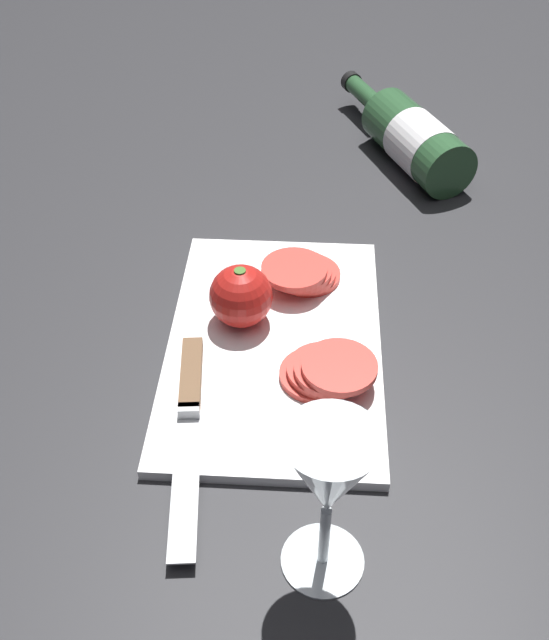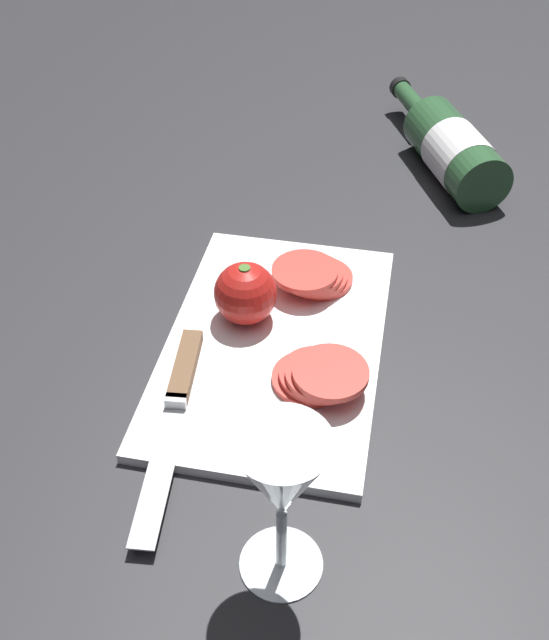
% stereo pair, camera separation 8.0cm
% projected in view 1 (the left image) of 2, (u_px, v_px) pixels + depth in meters
% --- Properties ---
extents(ground_plane, '(3.00, 3.00, 0.00)m').
position_uv_depth(ground_plane, '(235.00, 382.00, 0.79)').
color(ground_plane, '#28282B').
extents(cutting_board, '(0.37, 0.23, 0.01)m').
position_uv_depth(cutting_board, '(275.00, 344.00, 0.83)').
color(cutting_board, white).
rests_on(cutting_board, ground_plane).
extents(wine_bottle, '(0.31, 0.19, 0.08)m').
position_uv_depth(wine_bottle, '(413.00, 138.00, 1.10)').
color(wine_bottle, '#2D5633').
rests_on(wine_bottle, ground_plane).
extents(wine_glass, '(0.07, 0.07, 0.16)m').
position_uv_depth(wine_glass, '(329.00, 481.00, 0.56)').
color(wine_glass, silver).
rests_on(wine_glass, ground_plane).
extents(whole_tomato, '(0.07, 0.07, 0.07)m').
position_uv_depth(whole_tomato, '(244.00, 296.00, 0.82)').
color(whole_tomato, red).
rests_on(whole_tomato, cutting_board).
extents(knife, '(0.26, 0.05, 0.01)m').
position_uv_depth(knife, '(190.00, 397.00, 0.75)').
color(knife, silver).
rests_on(knife, cutting_board).
extents(tomato_slice_stack_near, '(0.09, 0.10, 0.03)m').
position_uv_depth(tomato_slice_stack_near, '(328.00, 370.00, 0.77)').
color(tomato_slice_stack_near, '#D63D33').
rests_on(tomato_slice_stack_near, cutting_board).
extents(tomato_slice_stack_far, '(0.10, 0.09, 0.03)m').
position_uv_depth(tomato_slice_stack_far, '(301.00, 272.00, 0.89)').
color(tomato_slice_stack_far, '#D63D33').
rests_on(tomato_slice_stack_far, cutting_board).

